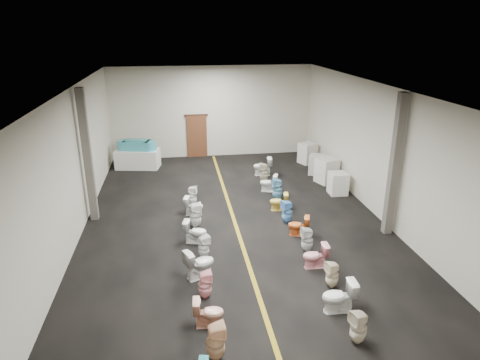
% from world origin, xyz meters
% --- Properties ---
extents(floor, '(16.00, 16.00, 0.00)m').
position_xyz_m(floor, '(0.00, 0.00, 0.00)').
color(floor, black).
rests_on(floor, ground).
extents(ceiling, '(16.00, 16.00, 0.00)m').
position_xyz_m(ceiling, '(0.00, 0.00, 4.50)').
color(ceiling, black).
rests_on(ceiling, ground).
extents(wall_back, '(10.00, 0.00, 10.00)m').
position_xyz_m(wall_back, '(0.00, 8.00, 2.25)').
color(wall_back, beige).
rests_on(wall_back, ground).
extents(wall_front, '(10.00, 0.00, 10.00)m').
position_xyz_m(wall_front, '(0.00, -8.00, 2.25)').
color(wall_front, beige).
rests_on(wall_front, ground).
extents(wall_left, '(0.00, 16.00, 16.00)m').
position_xyz_m(wall_left, '(-5.00, 0.00, 2.25)').
color(wall_left, beige).
rests_on(wall_left, ground).
extents(wall_right, '(0.00, 16.00, 16.00)m').
position_xyz_m(wall_right, '(5.00, 0.00, 2.25)').
color(wall_right, beige).
rests_on(wall_right, ground).
extents(aisle_stripe, '(0.12, 15.60, 0.01)m').
position_xyz_m(aisle_stripe, '(0.00, 0.00, 0.00)').
color(aisle_stripe, '#9A7B16').
rests_on(aisle_stripe, floor).
extents(back_door, '(1.00, 0.10, 2.10)m').
position_xyz_m(back_door, '(-0.80, 7.94, 1.05)').
color(back_door, '#562D19').
rests_on(back_door, floor).
extents(door_frame, '(1.15, 0.08, 0.10)m').
position_xyz_m(door_frame, '(-0.80, 7.95, 2.12)').
color(door_frame, '#331C11').
rests_on(door_frame, back_door).
extents(column_left, '(0.25, 0.25, 4.50)m').
position_xyz_m(column_left, '(-4.75, 1.00, 2.25)').
color(column_left, '#59544C').
rests_on(column_left, floor).
extents(column_right, '(0.25, 0.25, 4.50)m').
position_xyz_m(column_right, '(4.75, -1.50, 2.25)').
color(column_right, '#59544C').
rests_on(column_right, floor).
extents(display_table, '(2.11, 1.32, 0.87)m').
position_xyz_m(display_table, '(-3.66, 6.55, 0.44)').
color(display_table, white).
rests_on(display_table, floor).
extents(bathtub, '(1.82, 0.97, 0.55)m').
position_xyz_m(bathtub, '(-3.66, 6.55, 1.07)').
color(bathtub, teal).
rests_on(bathtub, display_table).
extents(appliance_crate_a, '(0.69, 0.69, 0.87)m').
position_xyz_m(appliance_crate_a, '(4.40, 1.96, 0.43)').
color(appliance_crate_a, silver).
rests_on(appliance_crate_a, floor).
extents(appliance_crate_b, '(0.98, 0.98, 1.05)m').
position_xyz_m(appliance_crate_b, '(4.40, 3.30, 0.52)').
color(appliance_crate_b, silver).
rests_on(appliance_crate_b, floor).
extents(appliance_crate_c, '(1.00, 1.00, 0.86)m').
position_xyz_m(appliance_crate_c, '(4.40, 4.43, 0.43)').
color(appliance_crate_c, beige).
rests_on(appliance_crate_c, floor).
extents(appliance_crate_d, '(0.91, 0.91, 0.99)m').
position_xyz_m(appliance_crate_d, '(4.40, 6.03, 0.49)').
color(appliance_crate_d, silver).
rests_on(appliance_crate_d, floor).
extents(toilet_left_1, '(0.42, 0.41, 0.84)m').
position_xyz_m(toilet_left_1, '(-1.26, -6.25, 0.42)').
color(toilet_left_1, '#E9B68B').
rests_on(toilet_left_1, floor).
extents(toilet_left_2, '(0.70, 0.44, 0.69)m').
position_xyz_m(toilet_left_2, '(-1.31, -5.22, 0.35)').
color(toilet_left_2, '#E8A78B').
rests_on(toilet_left_2, floor).
extents(toilet_left_3, '(0.36, 0.35, 0.74)m').
position_xyz_m(toilet_left_3, '(-1.32, -4.16, 0.37)').
color(toilet_left_3, '#F8ACB3').
rests_on(toilet_left_3, floor).
extents(toilet_left_4, '(0.93, 0.74, 0.83)m').
position_xyz_m(toilet_left_4, '(-1.38, -3.22, 0.41)').
color(toilet_left_4, silver).
rests_on(toilet_left_4, floor).
extents(toilet_left_5, '(0.43, 0.42, 0.72)m').
position_xyz_m(toilet_left_5, '(-1.21, -2.26, 0.36)').
color(toilet_left_5, silver).
rests_on(toilet_left_5, floor).
extents(toilet_left_6, '(0.79, 0.58, 0.72)m').
position_xyz_m(toilet_left_6, '(-1.40, -1.27, 0.36)').
color(toilet_left_6, white).
rests_on(toilet_left_6, floor).
extents(toilet_left_7, '(0.41, 0.40, 0.86)m').
position_xyz_m(toilet_left_7, '(-1.33, -0.20, 0.43)').
color(toilet_left_7, white).
rests_on(toilet_left_7, floor).
extents(toilet_left_8, '(0.74, 0.54, 0.67)m').
position_xyz_m(toilet_left_8, '(-1.34, 0.79, 0.34)').
color(toilet_left_8, white).
rests_on(toilet_left_8, floor).
extents(toilet_left_9, '(0.42, 0.42, 0.75)m').
position_xyz_m(toilet_left_9, '(-1.36, 1.66, 0.37)').
color(toilet_left_9, white).
rests_on(toilet_left_9, floor).
extents(toilet_right_0, '(0.44, 0.44, 0.78)m').
position_xyz_m(toilet_right_0, '(1.74, -6.22, 0.39)').
color(toilet_right_0, beige).
rests_on(toilet_right_0, floor).
extents(toilet_right_1, '(0.80, 0.47, 0.80)m').
position_xyz_m(toilet_right_1, '(1.72, -5.16, 0.40)').
color(toilet_right_1, white).
rests_on(toilet_right_1, floor).
extents(toilet_right_2, '(0.40, 0.39, 0.73)m').
position_xyz_m(toilet_right_2, '(1.91, -4.20, 0.37)').
color(toilet_right_2, '#F4E7C4').
rests_on(toilet_right_2, floor).
extents(toilet_right_3, '(0.71, 0.42, 0.71)m').
position_xyz_m(toilet_right_3, '(1.79, -3.21, 0.35)').
color(toilet_right_3, '#FAA5AE').
rests_on(toilet_right_3, floor).
extents(toilet_right_4, '(0.37, 0.36, 0.78)m').
position_xyz_m(toilet_right_4, '(1.83, -2.34, 0.39)').
color(toilet_right_4, silver).
rests_on(toilet_right_4, floor).
extents(toilet_right_5, '(0.75, 0.57, 0.68)m').
position_xyz_m(toilet_right_5, '(1.86, -1.29, 0.34)').
color(toilet_right_5, orange).
rests_on(toilet_right_5, floor).
extents(toilet_right_6, '(0.45, 0.44, 0.81)m').
position_xyz_m(toilet_right_6, '(1.74, -0.32, 0.40)').
color(toilet_right_6, '#70B3EC').
rests_on(toilet_right_6, floor).
extents(toilet_right_7, '(0.71, 0.49, 0.66)m').
position_xyz_m(toilet_right_7, '(1.71, 0.73, 0.33)').
color(toilet_right_7, '#F6D052').
rests_on(toilet_right_7, floor).
extents(toilet_right_8, '(0.41, 0.41, 0.86)m').
position_xyz_m(toilet_right_8, '(1.89, 1.71, 0.43)').
color(toilet_right_8, '#6DB1CF').
rests_on(toilet_right_8, floor).
extents(toilet_right_9, '(0.81, 0.63, 0.73)m').
position_xyz_m(toilet_right_9, '(1.75, 2.61, 0.36)').
color(toilet_right_9, white).
rests_on(toilet_right_9, floor).
extents(toilet_right_10, '(0.47, 0.47, 0.83)m').
position_xyz_m(toilet_right_10, '(1.79, 3.75, 0.42)').
color(toilet_right_10, beige).
rests_on(toilet_right_10, floor).
extents(toilet_right_11, '(0.85, 0.55, 0.82)m').
position_xyz_m(toilet_right_11, '(1.90, 4.60, 0.41)').
color(toilet_right_11, white).
rests_on(toilet_right_11, floor).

